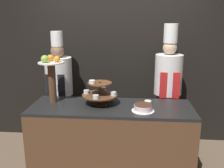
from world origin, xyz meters
The scene contains 8 objects.
wall_back centered at (0.00, 1.31, 1.40)m, with size 10.00×0.06×2.80m.
buffet_counter centered at (0.00, 0.34, 0.43)m, with size 1.95×0.68×0.86m.
tiered_stand centered at (-0.15, 0.40, 1.01)m, with size 0.43×0.43×0.32m.
fruit_pedestal centered at (-0.75, 0.43, 1.23)m, with size 0.31×0.31×0.60m.
cake_round centered at (0.37, 0.21, 0.90)m, with size 0.26×0.26×0.08m.
cup_white centered at (0.44, 0.41, 0.89)m, with size 0.08×0.08×0.06m.
chef_left centered at (-0.81, 0.94, 0.93)m, with size 0.38×0.38×1.72m.
chef_center_left centered at (0.74, 0.94, 0.99)m, with size 0.38×0.38×1.82m.
Camera 1 is at (0.25, -2.49, 1.88)m, focal length 40.00 mm.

